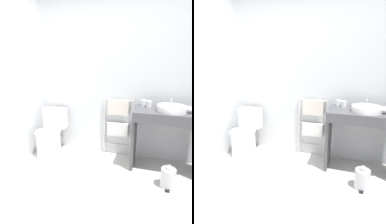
% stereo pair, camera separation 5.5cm
% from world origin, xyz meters
% --- Properties ---
extents(ground_plane, '(12.00, 12.00, 0.00)m').
position_xyz_m(ground_plane, '(0.00, 0.00, 0.00)').
color(ground_plane, silver).
extents(wall_back, '(2.82, 0.12, 2.44)m').
position_xyz_m(wall_back, '(0.00, 1.58, 1.22)').
color(wall_back, silver).
rests_on(wall_back, ground_plane).
extents(wall_side, '(0.12, 2.24, 2.44)m').
position_xyz_m(wall_side, '(-1.35, 0.76, 1.22)').
color(wall_side, silver).
rests_on(wall_side, ground_plane).
extents(toilet, '(0.41, 0.56, 0.76)m').
position_xyz_m(toilet, '(-0.98, 1.16, 0.31)').
color(toilet, white).
rests_on(toilet, ground_plane).
extents(towel_radiator, '(0.48, 0.06, 0.98)m').
position_xyz_m(towel_radiator, '(0.08, 1.46, 0.62)').
color(towel_radiator, silver).
rests_on(towel_radiator, ground_plane).
extents(vanity_counter, '(0.92, 0.49, 0.89)m').
position_xyz_m(vanity_counter, '(0.81, 1.23, 0.60)').
color(vanity_counter, '#4C4C51').
rests_on(vanity_counter, ground_plane).
extents(sink_basin, '(0.38, 0.38, 0.08)m').
position_xyz_m(sink_basin, '(0.84, 1.22, 0.93)').
color(sink_basin, white).
rests_on(sink_basin, vanity_counter).
extents(faucet, '(0.02, 0.10, 0.12)m').
position_xyz_m(faucet, '(0.84, 1.42, 0.97)').
color(faucet, silver).
rests_on(faucet, vanity_counter).
extents(cup_near_wall, '(0.07, 0.07, 0.09)m').
position_xyz_m(cup_near_wall, '(0.47, 1.41, 0.93)').
color(cup_near_wall, white).
rests_on(cup_near_wall, vanity_counter).
extents(cup_near_edge, '(0.08, 0.08, 0.09)m').
position_xyz_m(cup_near_edge, '(0.54, 1.37, 0.93)').
color(cup_near_edge, white).
rests_on(cup_near_edge, vanity_counter).
extents(trash_bin, '(0.18, 0.21, 0.31)m').
position_xyz_m(trash_bin, '(0.86, 0.82, 0.13)').
color(trash_bin, silver).
rests_on(trash_bin, ground_plane).
extents(bath_mat, '(0.56, 0.36, 0.01)m').
position_xyz_m(bath_mat, '(-0.98, 0.51, 0.01)').
color(bath_mat, '#B2BCCC').
rests_on(bath_mat, ground_plane).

